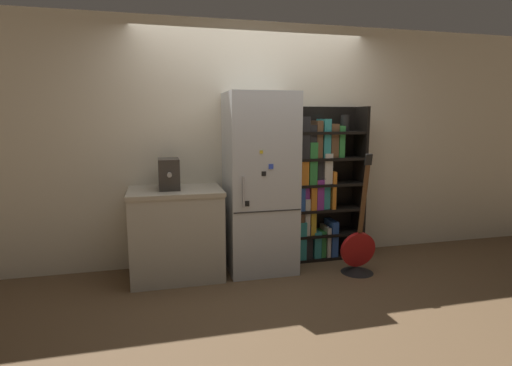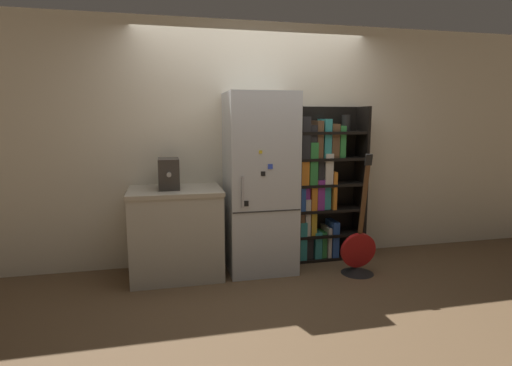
# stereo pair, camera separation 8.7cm
# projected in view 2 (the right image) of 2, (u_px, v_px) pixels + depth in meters

# --- Properties ---
(ground_plane) EXTENTS (16.00, 16.00, 0.00)m
(ground_plane) POSITION_uv_depth(u_px,v_px,m) (263.00, 273.00, 4.15)
(ground_plane) COLOR brown
(wall_back) EXTENTS (8.00, 0.05, 2.60)m
(wall_back) POSITION_uv_depth(u_px,v_px,m) (253.00, 145.00, 4.40)
(wall_back) COLOR beige
(wall_back) RESTS_ON ground_plane
(refrigerator) EXTENTS (0.69, 0.64, 1.84)m
(refrigerator) POSITION_uv_depth(u_px,v_px,m) (260.00, 183.00, 4.14)
(refrigerator) COLOR silver
(refrigerator) RESTS_ON ground_plane
(bookshelf) EXTENTS (0.81, 0.32, 1.72)m
(bookshelf) POSITION_uv_depth(u_px,v_px,m) (320.00, 186.00, 4.48)
(bookshelf) COLOR black
(bookshelf) RESTS_ON ground_plane
(kitchen_counter) EXTENTS (0.91, 0.65, 0.90)m
(kitchen_counter) POSITION_uv_depth(u_px,v_px,m) (176.00, 232.00, 4.02)
(kitchen_counter) COLOR #BCB7A8
(kitchen_counter) RESTS_ON ground_plane
(espresso_machine) EXTENTS (0.20, 0.36, 0.30)m
(espresso_machine) POSITION_uv_depth(u_px,v_px,m) (169.00, 174.00, 3.93)
(espresso_machine) COLOR #38332D
(espresso_machine) RESTS_ON kitchen_counter
(guitar) EXTENTS (0.37, 0.34, 1.25)m
(guitar) POSITION_uv_depth(u_px,v_px,m) (358.00, 257.00, 4.10)
(guitar) COLOR black
(guitar) RESTS_ON ground_plane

